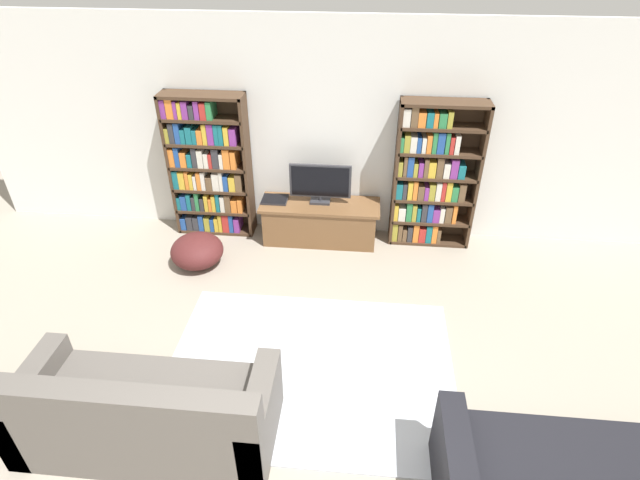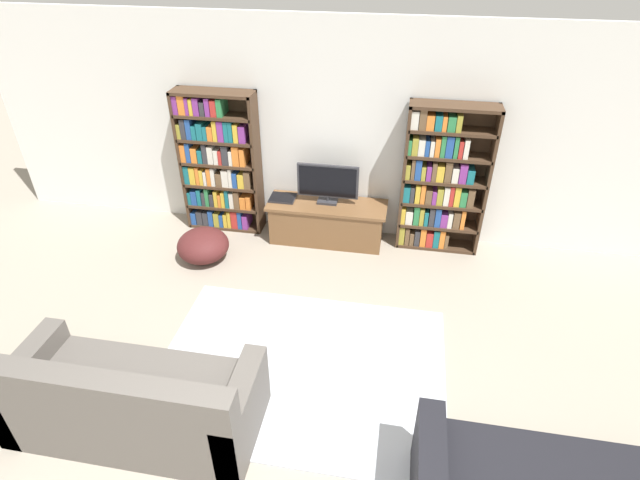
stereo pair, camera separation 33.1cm
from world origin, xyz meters
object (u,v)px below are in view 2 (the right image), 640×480
bookshelf_left (219,164)px  laptop (283,198)px  tv_stand (327,222)px  television (328,183)px  bookshelf_right (440,181)px  beanbag_ottoman (203,245)px  couch_left_sectional (132,403)px

bookshelf_left → laptop: bookshelf_left is taller
bookshelf_left → laptop: 0.89m
tv_stand → television: (0.00, 0.04, 0.51)m
tv_stand → laptop: 0.62m
tv_stand → laptop: size_ratio=4.63×
bookshelf_right → bookshelf_left: bearing=-180.0°
bookshelf_left → beanbag_ottoman: 1.05m
bookshelf_right → couch_left_sectional: bearing=-126.9°
couch_left_sectional → beanbag_ottoman: 2.34m
television → couch_left_sectional: television is taller
bookshelf_right → laptop: bookshelf_right is taller
bookshelf_left → television: 1.38m
couch_left_sectional → beanbag_ottoman: couch_left_sectional is taller
bookshelf_right → beanbag_ottoman: size_ratio=2.94×
tv_stand → couch_left_sectional: bearing=-109.1°
tv_stand → laptop: (-0.56, 0.03, 0.27)m
bookshelf_left → laptop: size_ratio=5.67×
bookshelf_right → tv_stand: 1.44m
tv_stand → bookshelf_right: bearing=5.6°
television → beanbag_ottoman: 1.65m
bookshelf_left → bookshelf_right: (2.67, 0.00, -0.01)m
tv_stand → television: television is taller
bookshelf_right → television: 1.30m
tv_stand → beanbag_ottoman: bearing=-154.1°
television → tv_stand: bearing=-90.0°
television → laptop: bearing=-179.2°
bookshelf_left → couch_left_sectional: size_ratio=0.92×
bookshelf_left → bookshelf_right: 2.67m
couch_left_sectional → bookshelf_right: bearing=53.1°
bookshelf_left → couch_left_sectional: bearing=-83.7°
tv_stand → beanbag_ottoman: 1.52m
bookshelf_right → television: size_ratio=2.42×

